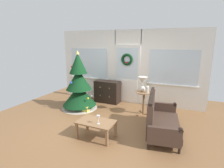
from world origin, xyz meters
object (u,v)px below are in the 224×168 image
Objects in this scene: settee_sofa at (159,118)px; table_lamp at (143,82)px; gift_box at (86,109)px; flower_vase at (147,89)px; side_table at (144,98)px; dresser_cabinet at (107,92)px; coffee_table at (96,124)px; christmas_tree at (79,87)px; wine_glass at (98,118)px.

table_lamp is (-0.66, 1.05, 0.61)m from settee_sofa.
table_lamp is 2.45× the size of gift_box.
flower_vase is 2.00m from gift_box.
side_table is 1.82m from gift_box.
dresser_cabinet is 1.64m from table_lamp.
side_table is 1.90m from coffee_table.
christmas_tree is at bearing 164.92° from settee_sofa.
gift_box is (-1.13, 1.34, -0.45)m from wine_glass.
settee_sofa is 3.81× the size of table_lamp.
settee_sofa reaches higher than coffee_table.
table_lamp is at bearing 71.07° from coffee_table.
settee_sofa is 1.95× the size of coffee_table.
flower_vase is (-0.50, 0.95, 0.44)m from settee_sofa.
christmas_tree is at bearing 133.81° from wine_glass.
wine_glass is at bearing -105.17° from table_lamp.
coffee_table is (-0.62, -1.80, -0.65)m from table_lamp.
coffee_table is (1.39, -1.47, -0.36)m from christmas_tree.
gift_box is (-0.23, -1.15, -0.30)m from dresser_cabinet.
gift_box is at bearing 129.31° from coffee_table.
christmas_tree is at bearing -170.56° from table_lamp.
side_table is 0.49m from table_lamp.
dresser_cabinet is at bearing 156.72° from side_table.
side_table is (-0.60, 1.01, 0.12)m from settee_sofa.
christmas_tree is 2.18m from flower_vase.
settee_sofa is 1.16m from flower_vase.
christmas_tree reaches higher than dresser_cabinet.
dresser_cabinet is 4.73× the size of wine_glass.
flower_vase is at bearing 117.69° from settee_sofa.
christmas_tree is 4.28× the size of table_lamp.
flower_vase is 1.93m from wine_glass.
side_table is 3.59× the size of wine_glass.
coffee_table is at bearing -108.93° from table_lamp.
coffee_table is at bearing 140.45° from wine_glass.
side_table is 2.00× the size of flower_vase.
gift_box is (-1.02, 1.25, -0.25)m from coffee_table.
christmas_tree is 2.78m from settee_sofa.
table_lamp is (2.01, 0.33, 0.28)m from christmas_tree.
christmas_tree is 0.74m from gift_box.
side_table is (1.47, -0.63, 0.11)m from dresser_cabinet.
christmas_tree is at bearing 149.03° from gift_box.
table_lamp reaches higher than wine_glass.
settee_sofa is at bearing -57.91° from table_lamp.
wine_glass is (0.11, -0.09, 0.20)m from coffee_table.
settee_sofa is (2.07, -1.65, -0.01)m from dresser_cabinet.
christmas_tree is 2.20× the size of coffee_table.
side_table is at bearing 16.72° from gift_box.
settee_sofa reaches higher than gift_box.
settee_sofa reaches higher than dresser_cabinet.
table_lamp reaches higher than side_table.
flower_vase is at bearing -30.96° from side_table.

